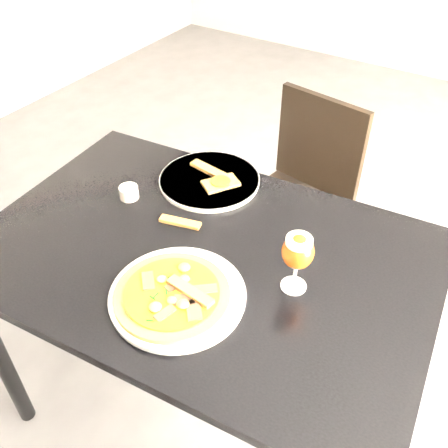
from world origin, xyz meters
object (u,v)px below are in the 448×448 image
Objects in this scene: pizza at (172,294)px; beer_glass at (298,252)px; chair_far at (298,195)px; dining_table at (203,274)px.

beer_glass is at bearing 41.95° from pizza.
chair_far is at bearing 94.89° from pizza.
dining_table is at bearing -177.01° from beer_glass.
beer_glass reaches higher than chair_far.
dining_table is at bearing 102.96° from pizza.
pizza is 1.71× the size of beer_glass.
beer_glass reaches higher than dining_table.
dining_table is 0.74m from chair_far.
beer_glass is at bearing -57.69° from chair_far.
dining_table is 7.85× the size of beer_glass.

